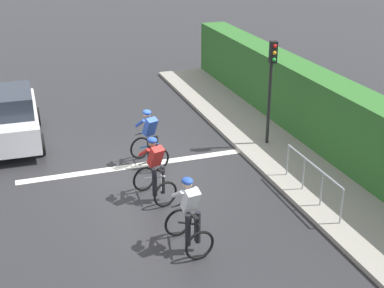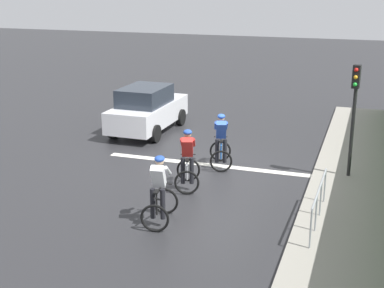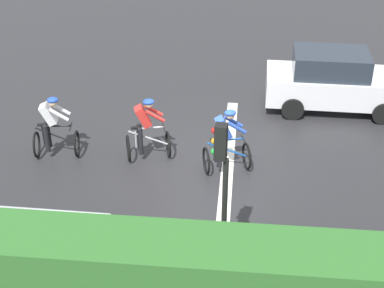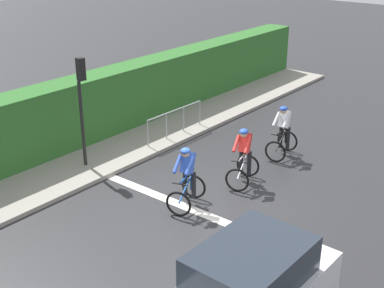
% 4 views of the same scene
% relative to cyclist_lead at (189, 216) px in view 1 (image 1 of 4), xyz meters
% --- Properties ---
extents(ground_plane, '(80.00, 80.00, 0.00)m').
position_rel_cyclist_lead_xyz_m(ground_plane, '(-0.01, -4.07, -0.80)').
color(ground_plane, '#28282B').
extents(sidewalk_kerb, '(2.80, 22.83, 0.12)m').
position_rel_cyclist_lead_xyz_m(sidewalk_kerb, '(-4.47, -2.07, -0.74)').
color(sidewalk_kerb, gray).
rests_on(sidewalk_kerb, ground).
extents(stone_wall_low, '(0.44, 22.83, 0.41)m').
position_rel_cyclist_lead_xyz_m(stone_wall_low, '(-5.37, -2.07, -0.59)').
color(stone_wall_low, tan).
rests_on(stone_wall_low, ground).
extents(hedge_wall, '(1.10, 22.83, 2.21)m').
position_rel_cyclist_lead_xyz_m(hedge_wall, '(-5.67, -2.07, 0.31)').
color(hedge_wall, '#2D6628').
rests_on(hedge_wall, ground).
extents(road_marking_stop_line, '(7.00, 0.30, 0.01)m').
position_rel_cyclist_lead_xyz_m(road_marking_stop_line, '(-0.01, -4.42, -0.79)').
color(road_marking_stop_line, silver).
rests_on(road_marking_stop_line, ground).
extents(cyclist_lead, '(0.83, 1.17, 1.66)m').
position_rel_cyclist_lead_xyz_m(cyclist_lead, '(0.00, 0.00, 0.00)').
color(cyclist_lead, black).
rests_on(cyclist_lead, ground).
extents(cyclist_second, '(0.96, 1.23, 1.66)m').
position_rel_cyclist_lead_xyz_m(cyclist_second, '(0.12, -2.36, 0.00)').
color(cyclist_second, black).
rests_on(cyclist_second, ground).
extents(cyclist_mid, '(0.97, 1.23, 1.66)m').
position_rel_cyclist_lead_xyz_m(cyclist_mid, '(-0.27, -4.36, 0.00)').
color(cyclist_mid, black).
rests_on(cyclist_mid, ground).
extents(car_white, '(1.94, 4.13, 1.76)m').
position_rel_cyclist_lead_xyz_m(car_white, '(3.46, -7.38, 0.08)').
color(car_white, silver).
rests_on(car_white, ground).
extents(traffic_light_near_crossing, '(0.23, 0.31, 3.34)m').
position_rel_cyclist_lead_xyz_m(traffic_light_near_crossing, '(-4.06, -4.43, 1.43)').
color(traffic_light_near_crossing, black).
rests_on(traffic_light_near_crossing, ground).
extents(pedestrian_railing_kerbside, '(0.09, 2.69, 1.03)m').
position_rel_cyclist_lead_xyz_m(pedestrian_railing_kerbside, '(-3.57, -0.97, -0.04)').
color(pedestrian_railing_kerbside, '#999EA3').
rests_on(pedestrian_railing_kerbside, ground).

